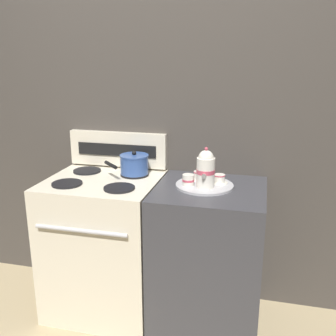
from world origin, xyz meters
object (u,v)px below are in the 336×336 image
object	(u,v)px
teapot	(206,169)
stove	(105,245)
saucepan	(134,164)
teacup_right	(219,179)
creamer_jug	(188,180)
serving_tray	(204,185)
teacup_left	(199,176)

from	to	relation	value
teapot	stove	bearing A→B (deg)	177.78
saucepan	teacup_right	distance (m)	0.55
saucepan	creamer_jug	xyz separation A→B (m)	(0.38, -0.16, -0.03)
teapot	saucepan	bearing A→B (deg)	161.53
stove	teacup_right	distance (m)	0.86
stove	saucepan	size ratio (longest dim) A/B	3.38
stove	serving_tray	distance (m)	0.77
teapot	teacup_left	distance (m)	0.16
stove	serving_tray	bearing A→B (deg)	2.20
stove	teapot	world-z (taller)	teapot
saucepan	teapot	bearing A→B (deg)	-18.47
saucepan	creamer_jug	world-z (taller)	saucepan
saucepan	creamer_jug	size ratio (longest dim) A/B	3.80
serving_tray	teacup_right	distance (m)	0.10
stove	creamer_jug	size ratio (longest dim) A/B	12.87
creamer_jug	teacup_right	bearing A→B (deg)	26.75
serving_tray	teacup_left	size ratio (longest dim) A/B	3.36
stove	teacup_left	xyz separation A→B (m)	(0.58, 0.10, 0.48)
saucepan	teacup_left	world-z (taller)	saucepan
teacup_right	stove	bearing A→B (deg)	-174.86
saucepan	teapot	distance (m)	0.51
serving_tray	teacup_left	world-z (taller)	teacup_left
saucepan	teacup_right	size ratio (longest dim) A/B	2.65
creamer_jug	saucepan	bearing A→B (deg)	157.70
serving_tray	teapot	distance (m)	0.12
teacup_left	teacup_right	distance (m)	0.13
serving_tray	teacup_left	bearing A→B (deg)	120.97
stove	teacup_right	size ratio (longest dim) A/B	8.96
teapot	creamer_jug	size ratio (longest dim) A/B	3.34
stove	creamer_jug	distance (m)	0.73
stove	teacup_right	bearing A→B (deg)	5.14
saucepan	teacup_right	world-z (taller)	saucepan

